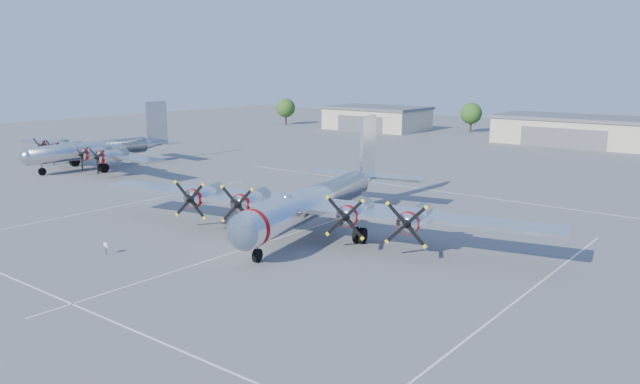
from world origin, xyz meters
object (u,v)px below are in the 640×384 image
Objects in this scene: tree_far_west at (286,108)px; info_placard at (106,246)px; main_bomber_b29 at (316,231)px; tree_west at (471,113)px; bomber_west at (99,168)px; hangar_center at (574,130)px; hangar_west at (377,118)px.

info_placard is (62.36, -92.55, -3.53)m from tree_far_west.
tree_west is at bearing 94.07° from main_bomber_b29.
bomber_west is at bearing -104.82° from tree_west.
tree_far_west reaches higher than main_bomber_b29.
hangar_center is 80.54m from main_bomber_b29.
tree_far_west is at bearing -176.76° from hangar_center.
tree_west is (20.00, 8.04, 1.51)m from hangar_west.
bomber_west is at bearing -122.55° from hangar_center.
tree_west is 0.19× the size of bomber_west.
info_placard is at bearing -80.57° from tree_west.
bomber_west is (23.66, -68.63, -4.22)m from tree_far_west.
bomber_west is (-46.34, -72.60, -2.71)m from hangar_center.
info_placard is (-8.74, -16.03, 0.69)m from main_bomber_b29.
tree_west reaches higher than hangar_west.
hangar_west is at bearing 92.20° from bomber_west.
tree_west is at bearing 78.44° from bomber_west.
hangar_center is 29.11× the size of info_placard.
hangar_west is 0.64× the size of bomber_west.
hangar_west reaches higher than bomber_west.
bomber_west is (-1.34, -72.60, -2.71)m from hangar_west.
hangar_west is 103.51m from info_placard.
tree_west is (45.00, 12.00, 0.00)m from tree_far_west.
tree_far_west is 111.65m from info_placard.
hangar_west is at bearing 113.78° from info_placard.
hangar_center is 26.30m from tree_west.
hangar_west is 0.52× the size of main_bomber_b29.
main_bomber_b29 is (26.09, -88.52, -4.22)m from tree_west.
hangar_west reaches higher than info_placard.
tree_west reaches higher than bomber_west.
main_bomber_b29 is at bearing -6.18° from bomber_west.
info_placard is (37.36, -96.52, -2.02)m from hangar_west.
hangar_west is at bearing 9.01° from tree_far_west.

